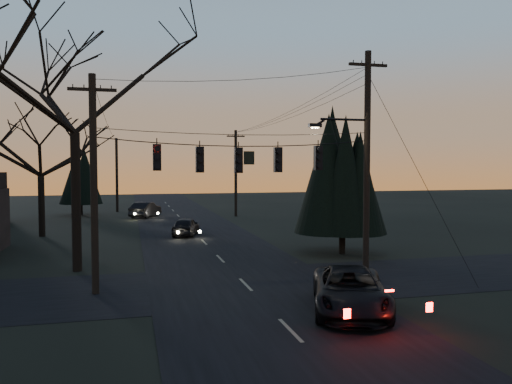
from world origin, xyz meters
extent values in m
cube|color=black|center=(0.00, 20.00, 0.01)|extent=(8.00, 120.00, 0.02)
cube|color=black|center=(0.00, 10.00, 0.01)|extent=(60.00, 7.00, 0.02)
cylinder|color=black|center=(-0.25, 10.00, 6.10)|extent=(11.50, 0.04, 0.04)
cylinder|color=black|center=(-7.12, 14.67, 3.27)|extent=(0.44, 0.44, 6.54)
cylinder|color=black|center=(7.00, 15.91, 0.80)|extent=(0.36, 0.36, 1.60)
cone|color=black|center=(7.00, 15.91, 4.44)|extent=(3.92, 3.92, 6.48)
cylinder|color=black|center=(-10.71, 27.57, 2.15)|extent=(0.44, 0.44, 4.29)
cylinder|color=black|center=(-9.48, 42.93, 0.80)|extent=(0.36, 0.36, 1.60)
cone|color=black|center=(-9.48, 42.93, 3.61)|extent=(3.93, 3.93, 4.82)
imported|color=black|center=(2.58, 5.35, 0.73)|extent=(4.05, 5.74, 1.45)
imported|color=black|center=(-0.80, 25.47, 0.65)|extent=(2.57, 4.10, 1.30)
imported|color=black|center=(-3.20, 39.20, 0.74)|extent=(3.29, 4.70, 1.47)
camera|label=1|loc=(-4.66, -10.13, 4.99)|focal=35.00mm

